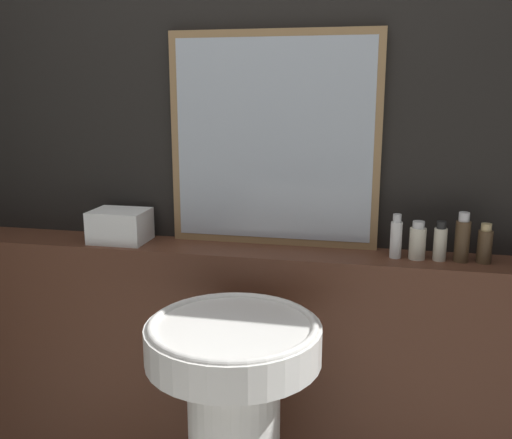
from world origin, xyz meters
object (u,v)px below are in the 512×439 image
shampoo_bottle (396,238)px  hand_soap_bottle (485,245)px  lotion_bottle (440,242)px  towel_stack (120,226)px  pedestal_sink (234,430)px  conditioner_bottle (418,242)px  body_wash_bottle (462,239)px  mirror (273,141)px

shampoo_bottle → hand_soap_bottle: bearing=0.0°
lotion_bottle → hand_soap_bottle: size_ratio=1.00×
lotion_bottle → towel_stack: bearing=180.0°
pedestal_sink → towel_stack: size_ratio=4.49×
conditioner_bottle → body_wash_bottle: body_wash_bottle is taller
towel_stack → body_wash_bottle: body_wash_bottle is taller
towel_stack → lotion_bottle: bearing=0.0°
pedestal_sink → shampoo_bottle: size_ratio=6.10×
shampoo_bottle → pedestal_sink: bearing=-137.4°
conditioner_bottle → lotion_bottle: (0.07, 0.00, 0.00)m
mirror → lotion_bottle: size_ratio=5.69×
towel_stack → body_wash_bottle: bearing=0.0°
body_wash_bottle → hand_soap_bottle: 0.07m
hand_soap_bottle → mirror: bearing=173.0°
pedestal_sink → body_wash_bottle: 0.91m
pedestal_sink → mirror: mirror is taller
mirror → body_wash_bottle: size_ratio=4.55×
conditioner_bottle → lotion_bottle: 0.07m
mirror → conditioner_bottle: size_ratio=5.84×
shampoo_bottle → conditioner_bottle: (0.07, 0.00, -0.01)m
pedestal_sink → conditioner_bottle: conditioner_bottle is taller
body_wash_bottle → hand_soap_bottle: size_ratio=1.26×
pedestal_sink → body_wash_bottle: (0.64, 0.40, 0.50)m
shampoo_bottle → hand_soap_bottle: 0.27m
shampoo_bottle → conditioner_bottle: size_ratio=1.16×
towel_stack → body_wash_bottle: (1.16, 0.00, 0.02)m
conditioner_bottle → body_wash_bottle: 0.14m
conditioner_bottle → hand_soap_bottle: bearing=0.0°
mirror → shampoo_bottle: bearing=-11.4°
towel_stack → hand_soap_bottle: bearing=0.0°
towel_stack → body_wash_bottle: 1.16m
shampoo_bottle → body_wash_bottle: size_ratio=0.91×
pedestal_sink → mirror: (0.02, 0.49, 0.79)m
pedestal_sink → towel_stack: 0.82m
body_wash_bottle → towel_stack: bearing=180.0°
towel_stack → hand_soap_bottle: (1.22, 0.00, 0.00)m
mirror → conditioner_bottle: mirror is taller
conditioner_bottle → body_wash_bottle: (0.13, 0.00, 0.02)m
pedestal_sink → hand_soap_bottle: hand_soap_bottle is taller
shampoo_bottle → hand_soap_bottle: (0.27, 0.00, -0.01)m
towel_stack → pedestal_sink: bearing=-37.8°
body_wash_bottle → hand_soap_bottle: (0.07, 0.00, -0.01)m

